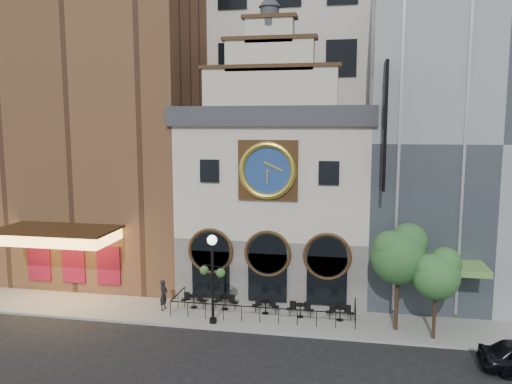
{
  "coord_description": "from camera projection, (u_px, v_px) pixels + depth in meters",
  "views": [
    {
      "loc": [
        4.76,
        -25.3,
        11.19
      ],
      "look_at": [
        -1.12,
        6.0,
        6.94
      ],
      "focal_mm": 35.0,
      "sensor_mm": 36.0,
      "label": 1
    }
  ],
  "objects": [
    {
      "name": "ground",
      "position": [
        256.0,
        334.0,
        27.0
      ],
      "size": [
        120.0,
        120.0,
        0.0
      ],
      "primitive_type": "plane",
      "color": "black",
      "rests_on": "ground"
    },
    {
      "name": "sidewalk",
      "position": [
        264.0,
        315.0,
        29.42
      ],
      "size": [
        44.0,
        5.0,
        0.15
      ],
      "primitive_type": "cube",
      "color": "gray",
      "rests_on": "ground"
    },
    {
      "name": "clock_building",
      "position": [
        277.0,
        193.0,
        33.73
      ],
      "size": [
        12.6,
        8.78,
        18.65
      ],
      "color": "#605E5B",
      "rests_on": "ground"
    },
    {
      "name": "theater_building",
      "position": [
        110.0,
        107.0,
        37.41
      ],
      "size": [
        14.0,
        15.6,
        25.0
      ],
      "color": "brown",
      "rests_on": "ground"
    },
    {
      "name": "retail_building",
      "position": [
        476.0,
        142.0,
        33.01
      ],
      "size": [
        14.0,
        14.4,
        20.0
      ],
      "color": "gray",
      "rests_on": "ground"
    },
    {
      "name": "office_tower",
      "position": [
        298.0,
        25.0,
        43.83
      ],
      "size": [
        20.0,
        16.0,
        40.0
      ],
      "primitive_type": "cube",
      "color": "beige",
      "rests_on": "ground"
    },
    {
      "name": "cafe_railing",
      "position": [
        264.0,
        307.0,
        29.35
      ],
      "size": [
        10.6,
        2.6,
        0.9
      ],
      "primitive_type": null,
      "color": "black",
      "rests_on": "sidewalk"
    },
    {
      "name": "bistro_0",
      "position": [
        194.0,
        300.0,
        30.41
      ],
      "size": [
        1.58,
        0.68,
        0.9
      ],
      "color": "black",
      "rests_on": "sidewalk"
    },
    {
      "name": "bistro_1",
      "position": [
        225.0,
        302.0,
        30.11
      ],
      "size": [
        1.58,
        0.68,
        0.9
      ],
      "color": "black",
      "rests_on": "sidewalk"
    },
    {
      "name": "bistro_2",
      "position": [
        265.0,
        306.0,
        29.45
      ],
      "size": [
        1.58,
        0.68,
        0.9
      ],
      "color": "black",
      "rests_on": "sidewalk"
    },
    {
      "name": "bistro_3",
      "position": [
        300.0,
        309.0,
        28.9
      ],
      "size": [
        1.58,
        0.68,
        0.9
      ],
      "color": "black",
      "rests_on": "sidewalk"
    },
    {
      "name": "bistro_4",
      "position": [
        340.0,
        312.0,
        28.42
      ],
      "size": [
        1.58,
        0.68,
        0.9
      ],
      "color": "black",
      "rests_on": "sidewalk"
    },
    {
      "name": "pedestrian",
      "position": [
        164.0,
        295.0,
        30.03
      ],
      "size": [
        0.49,
        0.7,
        1.85
      ],
      "primitive_type": "imported",
      "rotation": [
        0.0,
        0.0,
        1.5
      ],
      "color": "black",
      "rests_on": "sidewalk"
    },
    {
      "name": "lamppost",
      "position": [
        212.0,
        269.0,
        27.69
      ],
      "size": [
        1.56,
        0.86,
        5.06
      ],
      "rotation": [
        0.0,
        0.0,
        -0.32
      ],
      "color": "black",
      "rests_on": "sidewalk"
    },
    {
      "name": "tree_left",
      "position": [
        399.0,
        253.0,
        26.68
      ],
      "size": [
        3.04,
        2.93,
        5.85
      ],
      "color": "#382619",
      "rests_on": "sidewalk"
    },
    {
      "name": "tree_right",
      "position": [
        437.0,
        273.0,
        25.64
      ],
      "size": [
        2.5,
        2.41,
        4.81
      ],
      "color": "#382619",
      "rests_on": "sidewalk"
    }
  ]
}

